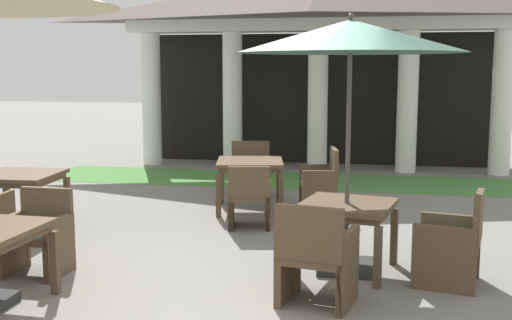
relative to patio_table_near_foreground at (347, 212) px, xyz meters
The scene contains 14 objects.
ground_plane 1.43m from the patio_table_near_foreground, 136.37° to the right, with size 60.00×60.00×0.00m, color gray.
background_pavilion 7.13m from the patio_table_near_foreground, 97.99° to the left, with size 8.25×2.52×3.93m.
lawn_strip 5.23m from the patio_table_near_foreground, 100.36° to the left, with size 10.05×1.80×0.01m, color #47843D.
patio_table_near_foreground is the anchor object (origin of this frame).
patio_umbrella_near_foreground 1.71m from the patio_table_near_foreground, 26.57° to the right, with size 2.26×2.26×2.59m.
patio_chair_near_foreground_south 1.05m from the patio_table_near_foreground, 101.64° to the right, with size 0.71×0.66×0.93m.
patio_chair_near_foreground_east 1.06m from the patio_table_near_foreground, 11.64° to the right, with size 0.69×0.70×0.90m.
patio_table_mid_left 4.27m from the patio_table_near_foreground, 167.77° to the left, with size 0.99×0.99×0.73m.
patio_table_mid_right 2.98m from the patio_table_near_foreground, 120.72° to the left, with size 1.10×1.10×0.73m.
patio_chair_mid_right_north 3.97m from the patio_table_near_foreground, 115.69° to the left, with size 0.72×0.61×0.87m.
patio_chair_mid_right_south 2.06m from the patio_table_near_foreground, 130.41° to the left, with size 0.63×0.63×0.83m.
patio_chair_mid_right_east 2.81m from the patio_table_near_foreground, 100.52° to the left, with size 0.62×0.71×0.91m.
patio_chair_far_back_north 3.13m from the patio_table_near_foreground, 167.54° to the right, with size 0.60×0.54×0.85m.
terracotta_urn 4.27m from the patio_table_near_foreground, 117.57° to the left, with size 0.29×0.29×0.39m.
Camera 1 is at (1.24, -5.50, 2.07)m, focal length 44.92 mm.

